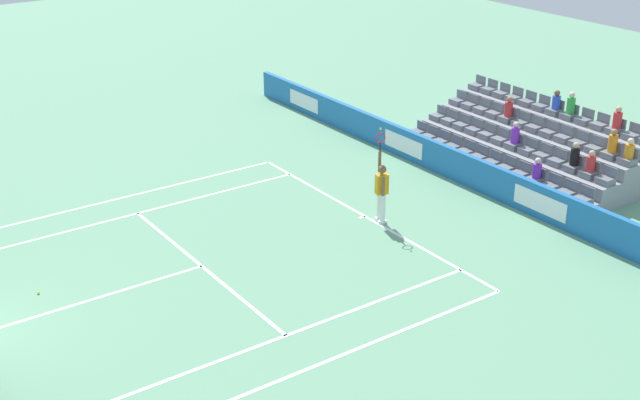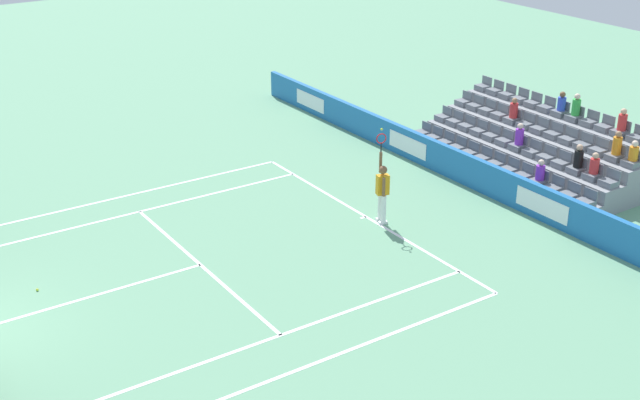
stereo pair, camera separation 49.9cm
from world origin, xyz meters
The scene contains 12 objects.
line_baseline centered at (0.00, -11.89, 0.00)m, with size 10.97×0.10×0.01m, color white.
line_service centered at (0.00, -6.40, 0.00)m, with size 8.23×0.10×0.01m, color white.
line_centre_service centered at (0.00, -3.20, 0.00)m, with size 0.10×6.40×0.01m, color white.
line_singles_sideline_left centered at (4.12, -5.95, 0.00)m, with size 0.10×11.89×0.01m, color white.
line_singles_sideline_right centered at (-4.12, -5.95, 0.00)m, with size 0.10×11.89×0.01m, color white.
line_doubles_sideline_left centered at (5.49, -5.95, 0.00)m, with size 0.10×11.89×0.01m, color white.
line_doubles_sideline_right centered at (-5.49, -5.95, 0.00)m, with size 0.10×11.89×0.01m, color white.
line_centre_mark centered at (0.00, -11.79, 0.00)m, with size 0.10×0.20×0.01m, color white.
sponsor_barrier centered at (0.00, -16.10, 0.52)m, with size 24.89×0.22×1.04m.
tennis_player centered at (-0.55, -12.05, 0.99)m, with size 0.51×0.42×2.85m.
stadium_stand centered at (-0.02, -19.04, 0.68)m, with size 8.06×3.80×2.62m.
loose_tennis_ball centered at (1.03, -2.37, 0.03)m, with size 0.07×0.07×0.07m, color #D1E533.
Camera 1 is at (-18.12, 2.47, 10.68)m, focal length 47.68 mm.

